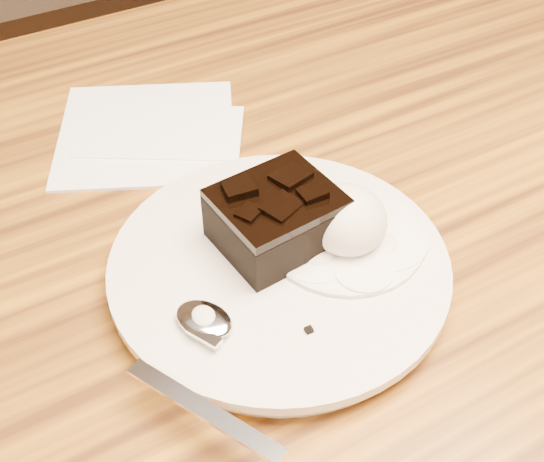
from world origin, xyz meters
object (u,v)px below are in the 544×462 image
dining_table (288,455)px  plate (279,270)px  brownie (276,222)px  napkin (146,131)px  ice_cream_scoop (346,219)px  spoon (204,321)px

dining_table → plate: (-0.04, -0.05, 0.38)m
dining_table → brownie: bearing=-137.9°
napkin → brownie: bearing=-83.6°
dining_table → napkin: bearing=109.8°
brownie → dining_table: bearing=42.1°
plate → ice_cream_scoop: (0.05, -0.01, 0.03)m
plate → spoon: size_ratio=1.49×
brownie → napkin: brownie is taller
dining_table → ice_cream_scoop: (0.01, -0.06, 0.41)m
dining_table → ice_cream_scoop: size_ratio=19.82×
spoon → brownie: bearing=3.3°
dining_table → spoon: size_ratio=7.40×
dining_table → spoon: 0.42m
brownie → ice_cream_scoop: size_ratio=1.34×
spoon → napkin: spoon is taller
ice_cream_scoop → napkin: 0.23m
ice_cream_scoop → brownie: bearing=151.4°
dining_table → brownie: (-0.04, -0.03, 0.41)m
dining_table → spoon: bearing=-146.2°
brownie → napkin: (-0.02, 0.20, -0.04)m
brownie → napkin: bearing=96.4°
plate → ice_cream_scoop: 0.06m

